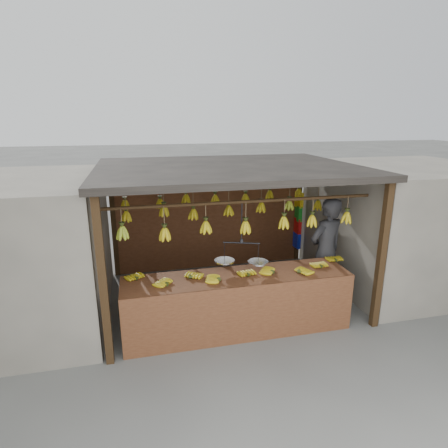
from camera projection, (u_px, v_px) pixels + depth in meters
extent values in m
plane|color=#5B5B57|center=(228.00, 296.00, 6.88)|extent=(80.00, 80.00, 0.00)
cube|color=black|center=(103.00, 284.00, 4.72)|extent=(0.10, 0.10, 2.30)
cube|color=black|center=(381.00, 257.00, 5.61)|extent=(0.10, 0.10, 2.30)
cube|color=black|center=(114.00, 221.00, 7.52)|extent=(0.10, 0.10, 2.30)
cube|color=black|center=(298.00, 210.00, 8.41)|extent=(0.10, 0.10, 2.30)
cube|color=black|center=(228.00, 168.00, 6.23)|extent=(4.30, 3.30, 0.10)
cylinder|color=black|center=(245.00, 202.00, 5.39)|extent=(4.00, 0.05, 0.05)
cylinder|color=black|center=(228.00, 189.00, 6.33)|extent=(4.00, 0.05, 0.05)
cylinder|color=black|center=(216.00, 180.00, 7.26)|extent=(4.00, 0.05, 0.05)
cube|color=#58301A|center=(211.00, 227.00, 8.04)|extent=(4.00, 0.06, 1.80)
cube|color=slate|center=(2.00, 254.00, 5.76)|extent=(3.00, 3.00, 2.30)
cube|color=slate|center=(405.00, 224.00, 7.37)|extent=(3.00, 3.00, 2.30)
cube|color=#58301A|center=(237.00, 278.00, 5.59)|extent=(3.41, 0.76, 0.08)
cube|color=#58301A|center=(244.00, 315.00, 5.35)|extent=(3.41, 0.04, 0.90)
cube|color=black|center=(129.00, 330.00, 5.05)|extent=(0.07, 0.07, 0.82)
cube|color=black|center=(343.00, 303.00, 5.76)|extent=(0.07, 0.07, 0.82)
cube|color=black|center=(129.00, 307.00, 5.66)|extent=(0.07, 0.07, 0.82)
cube|color=black|center=(323.00, 285.00, 6.38)|extent=(0.07, 0.07, 0.82)
ellipsoid|color=#B9A013|center=(138.00, 278.00, 5.40)|extent=(0.27, 0.30, 0.06)
ellipsoid|color=#B9A013|center=(168.00, 284.00, 5.22)|extent=(0.30, 0.30, 0.06)
ellipsoid|color=#B9A013|center=(191.00, 278.00, 5.43)|extent=(0.28, 0.30, 0.06)
ellipsoid|color=#B9A013|center=(219.00, 279.00, 5.38)|extent=(0.28, 0.24, 0.06)
ellipsoid|color=#B9A013|center=(249.00, 275.00, 5.52)|extent=(0.22, 0.27, 0.06)
ellipsoid|color=#B9A013|center=(273.00, 272.00, 5.64)|extent=(0.30, 0.29, 0.06)
ellipsoid|color=#B9A013|center=(300.00, 272.00, 5.62)|extent=(0.29, 0.26, 0.06)
ellipsoid|color=#B9A013|center=(322.00, 267.00, 5.82)|extent=(0.19, 0.25, 0.06)
ellipsoid|color=#B9A013|center=(337.00, 261.00, 6.07)|extent=(0.19, 0.25, 0.06)
ellipsoid|color=#92A523|center=(122.00, 233.00, 5.06)|extent=(0.16, 0.16, 0.28)
ellipsoid|color=#B9A013|center=(165.00, 234.00, 5.22)|extent=(0.16, 0.16, 0.28)
ellipsoid|color=#B9A013|center=(206.00, 227.00, 5.41)|extent=(0.16, 0.16, 0.28)
ellipsoid|color=#B9A013|center=(246.00, 227.00, 5.49)|extent=(0.16, 0.16, 0.28)
ellipsoid|color=#B9A013|center=(284.00, 223.00, 5.60)|extent=(0.16, 0.16, 0.28)
ellipsoid|color=#B9A013|center=(312.00, 221.00, 5.75)|extent=(0.16, 0.16, 0.28)
ellipsoid|color=#B9A013|center=(347.00, 218.00, 5.83)|extent=(0.16, 0.16, 0.28)
ellipsoid|color=#B9A013|center=(126.00, 217.00, 6.09)|extent=(0.16, 0.16, 0.28)
ellipsoid|color=#B9A013|center=(164.00, 211.00, 6.22)|extent=(0.16, 0.16, 0.28)
ellipsoid|color=#B9A013|center=(193.00, 214.00, 6.31)|extent=(0.16, 0.16, 0.28)
ellipsoid|color=#B9A013|center=(229.00, 211.00, 6.45)|extent=(0.16, 0.16, 0.28)
ellipsoid|color=#B9A013|center=(261.00, 207.00, 6.61)|extent=(0.16, 0.16, 0.28)
ellipsoid|color=#92A523|center=(289.00, 205.00, 6.64)|extent=(0.16, 0.16, 0.28)
ellipsoid|color=#B9A013|center=(318.00, 205.00, 6.82)|extent=(0.16, 0.16, 0.28)
ellipsoid|color=#B9A013|center=(125.00, 205.00, 6.95)|extent=(0.16, 0.16, 0.28)
ellipsoid|color=#B9A013|center=(160.00, 203.00, 7.16)|extent=(0.16, 0.16, 0.28)
ellipsoid|color=#B9A013|center=(186.00, 199.00, 7.25)|extent=(0.16, 0.16, 0.28)
ellipsoid|color=#B9A013|center=(215.00, 199.00, 7.36)|extent=(0.16, 0.16, 0.28)
ellipsoid|color=#B9A013|center=(246.00, 198.00, 7.50)|extent=(0.16, 0.16, 0.28)
ellipsoid|color=#B9A013|center=(270.00, 195.00, 7.65)|extent=(0.16, 0.16, 0.28)
ellipsoid|color=#B9A013|center=(299.00, 193.00, 7.71)|extent=(0.16, 0.16, 0.28)
cylinder|color=black|center=(242.00, 223.00, 5.47)|extent=(0.02, 0.02, 0.63)
cylinder|color=black|center=(241.00, 243.00, 5.56)|extent=(0.53, 0.21, 0.02)
cylinder|color=silver|center=(224.00, 261.00, 5.67)|extent=(0.30, 0.30, 0.02)
cylinder|color=silver|center=(258.00, 262.00, 5.61)|extent=(0.30, 0.30, 0.02)
imported|color=#262628|center=(326.00, 252.00, 6.44)|extent=(0.80, 0.64, 1.89)
cube|color=yellow|center=(299.00, 200.00, 8.18)|extent=(0.08, 0.26, 0.34)
cube|color=#199926|center=(298.00, 213.00, 8.27)|extent=(0.08, 0.26, 0.34)
cube|color=red|center=(298.00, 225.00, 8.34)|extent=(0.08, 0.26, 0.34)
cube|color=#1426BF|center=(297.00, 240.00, 8.44)|extent=(0.08, 0.26, 0.34)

